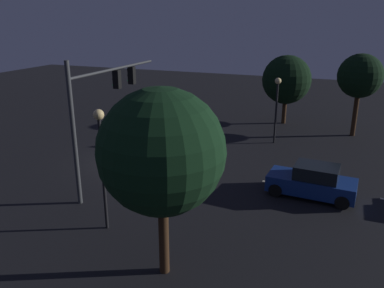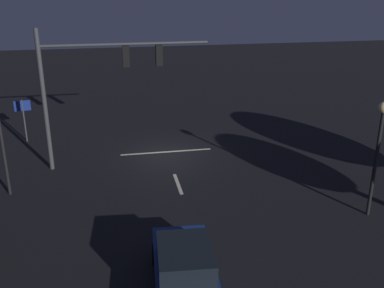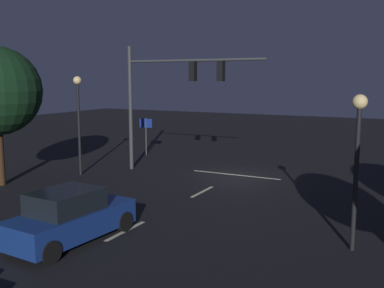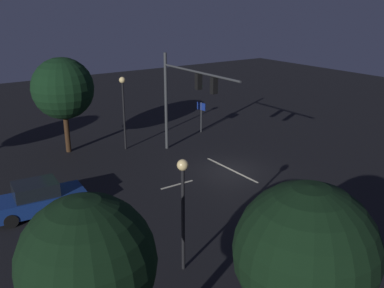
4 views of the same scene
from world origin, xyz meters
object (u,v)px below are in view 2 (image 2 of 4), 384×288
traffic_signal_assembly (96,74)px  car_approaching (185,271)px  route_sign (23,112)px  street_lamp_left_kerb (379,137)px

traffic_signal_assembly → car_approaching: bearing=103.0°
route_sign → street_lamp_left_kerb: bearing=142.2°
route_sign → car_approaching: bearing=114.6°
car_approaching → route_sign: 16.46m
street_lamp_left_kerb → route_sign: (14.96, -11.59, -1.52)m
traffic_signal_assembly → route_sign: 6.88m
car_approaching → street_lamp_left_kerb: (-8.12, -3.35, 2.54)m
traffic_signal_assembly → car_approaching: 11.50m
car_approaching → route_sign: route_sign is taller
traffic_signal_assembly → car_approaching: size_ratio=1.80×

